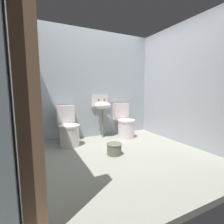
# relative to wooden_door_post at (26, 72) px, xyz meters

# --- Properties ---
(ground_plane) EXTENTS (3.29, 2.94, 0.08)m
(ground_plane) POSITION_rel_wooden_door_post_xyz_m (1.34, 1.12, -1.26)
(ground_plane) COLOR gray
(wall_back) EXTENTS (3.29, 0.10, 2.44)m
(wall_back) POSITION_rel_wooden_door_post_xyz_m (1.34, 2.44, 0.00)
(wall_back) COLOR #9FA7B1
(wall_back) RESTS_ON ground
(wall_left) EXTENTS (0.10, 2.74, 2.44)m
(wall_left) POSITION_rel_wooden_door_post_xyz_m (-0.15, 1.22, 0.00)
(wall_left) COLOR #98A9AC
(wall_left) RESTS_ON ground
(wall_right) EXTENTS (0.10, 2.74, 2.44)m
(wall_right) POSITION_rel_wooden_door_post_xyz_m (2.84, 1.22, 0.00)
(wall_right) COLOR #A6ABB4
(wall_right) RESTS_ON ground
(wooden_door_post) EXTENTS (0.16, 0.16, 2.44)m
(wooden_door_post) POSITION_rel_wooden_door_post_xyz_m (0.00, 0.00, 0.00)
(wooden_door_post) COLOR #976F4D
(wooden_door_post) RESTS_ON ground
(toilet_left) EXTENTS (0.42, 0.61, 0.78)m
(toilet_left) POSITION_rel_wooden_door_post_xyz_m (0.66, 2.04, -0.90)
(toilet_left) COLOR silver
(toilet_left) RESTS_ON ground
(toilet_right) EXTENTS (0.42, 0.61, 0.78)m
(toilet_right) POSITION_rel_wooden_door_post_xyz_m (1.97, 2.04, -0.90)
(toilet_right) COLOR silver
(toilet_right) RESTS_ON ground
(sink) EXTENTS (0.42, 0.35, 0.99)m
(sink) POSITION_rel_wooden_door_post_xyz_m (1.48, 2.22, -0.47)
(sink) COLOR #636752
(sink) RESTS_ON ground
(bucket) EXTENTS (0.26, 0.26, 0.19)m
(bucket) POSITION_rel_wooden_door_post_xyz_m (1.25, 1.15, -1.12)
(bucket) COLOR #636752
(bucket) RESTS_ON ground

